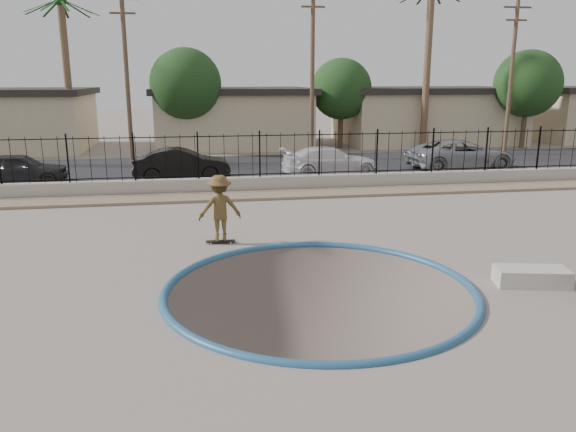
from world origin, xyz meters
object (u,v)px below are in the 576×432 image
at_px(car_b, 182,164).
at_px(car_d, 461,154).
at_px(skateboard, 221,241).
at_px(concrete_ledge, 532,277).
at_px(car_c, 330,161).
at_px(skater, 220,211).
at_px(car_a, 19,169).

distance_m(car_b, car_d, 13.95).
height_order(skateboard, car_d, car_d).
height_order(concrete_ledge, car_c, car_c).
bearing_deg(car_c, car_d, -87.55).
relative_size(concrete_ledge, car_c, 0.34).
xyz_separation_m(concrete_ledge, car_d, (5.88, 15.52, 0.60)).
distance_m(skater, car_a, 13.27).
height_order(car_a, car_c, car_a).
bearing_deg(skateboard, skater, -61.64).
distance_m(skater, skateboard, 0.88).
bearing_deg(skateboard, car_b, 98.53).
height_order(car_a, car_b, car_b).
distance_m(skater, car_d, 16.82).
bearing_deg(skateboard, car_c, 62.88).
relative_size(skater, car_c, 0.40).
bearing_deg(skater, car_d, -145.08).
relative_size(skateboard, car_a, 0.21).
xyz_separation_m(concrete_ledge, car_c, (-1.08, 14.90, 0.51)).
height_order(skateboard, car_c, car_c).
relative_size(skateboard, car_c, 0.18).
bearing_deg(car_a, skater, -144.47).
distance_m(car_c, car_d, 7.00).
xyz_separation_m(car_c, car_d, (6.97, 0.62, 0.09)).
xyz_separation_m(skateboard, car_c, (5.74, 10.40, 0.65)).
distance_m(concrete_ledge, car_b, 16.95).
bearing_deg(concrete_ledge, car_c, 94.16).
bearing_deg(car_b, car_c, -90.87).
xyz_separation_m(car_a, car_c, (13.99, 0.00, -0.01)).
bearing_deg(car_a, car_d, -91.18).
distance_m(skater, concrete_ledge, 8.21).
relative_size(car_c, car_d, 0.85).
height_order(skater, car_a, skater).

